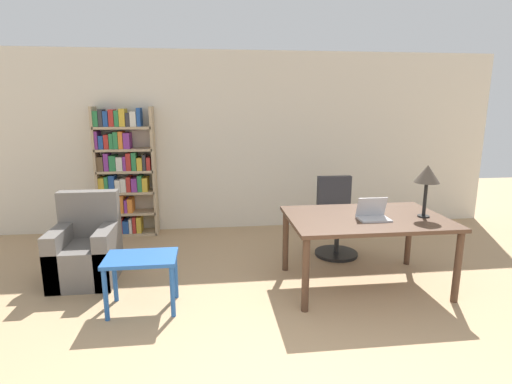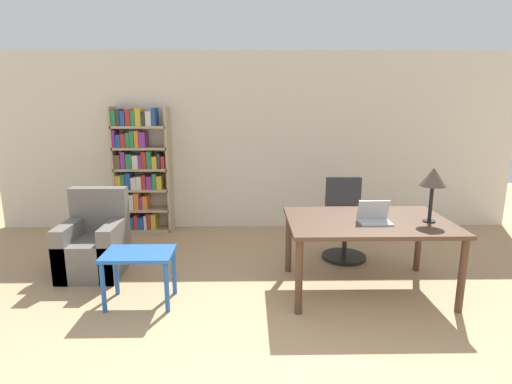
# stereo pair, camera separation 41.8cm
# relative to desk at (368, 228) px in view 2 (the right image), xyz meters

# --- Properties ---
(wall_back) EXTENTS (8.00, 0.06, 2.70)m
(wall_back) POSITION_rel_desk_xyz_m (-1.10, 2.29, 0.67)
(wall_back) COLOR beige
(wall_back) RESTS_ON ground_plane
(desk) EXTENTS (1.64, 1.09, 0.77)m
(desk) POSITION_rel_desk_xyz_m (0.00, 0.00, 0.00)
(desk) COLOR #4C3323
(desk) RESTS_ON ground_plane
(laptop) EXTENTS (0.31, 0.22, 0.22)m
(laptop) POSITION_rel_desk_xyz_m (0.03, -0.10, 0.13)
(laptop) COLOR #B2B2B7
(laptop) RESTS_ON desk
(table_lamp) EXTENTS (0.25, 0.25, 0.55)m
(table_lamp) POSITION_rel_desk_xyz_m (0.59, -0.08, 0.52)
(table_lamp) COLOR black
(table_lamp) RESTS_ON desk
(office_chair) EXTENTS (0.55, 0.55, 1.01)m
(office_chair) POSITION_rel_desk_xyz_m (-0.01, 0.94, -0.24)
(office_chair) COLOR black
(office_chair) RESTS_ON ground_plane
(side_table_blue) EXTENTS (0.66, 0.44, 0.53)m
(side_table_blue) POSITION_rel_desk_xyz_m (-2.28, -0.25, -0.24)
(side_table_blue) COLOR #2356A3
(side_table_blue) RESTS_ON ground_plane
(armchair) EXTENTS (0.66, 0.71, 0.96)m
(armchair) POSITION_rel_desk_xyz_m (-3.00, 0.51, -0.37)
(armchair) COLOR #66605B
(armchair) RESTS_ON ground_plane
(bookshelf) EXTENTS (0.84, 0.28, 1.89)m
(bookshelf) POSITION_rel_desk_xyz_m (-2.88, 2.10, 0.25)
(bookshelf) COLOR tan
(bookshelf) RESTS_ON ground_plane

